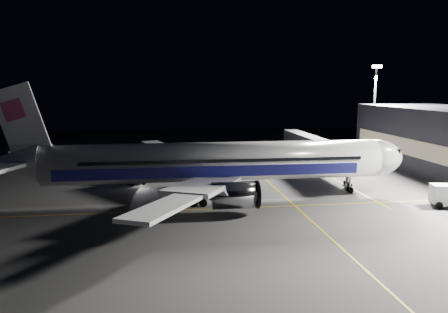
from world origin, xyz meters
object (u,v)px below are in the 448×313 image
Objects in this scene: airliner at (209,163)px; safety_cone_c at (186,183)px; floodlight_mast_north at (375,102)px; safety_cone_b at (205,186)px; baggage_tug at (135,179)px; jet_bridge at (319,146)px; safety_cone_a at (219,189)px.

safety_cone_c is (-2.80, 8.55, -4.87)m from airliner.
floodlight_mast_north reaches higher than safety_cone_c.
safety_cone_b is at bearing -148.06° from floodlight_mast_north.
baggage_tug is at bearing 169.07° from safety_cone_c.
safety_cone_b is 3.61m from safety_cone_c.
jet_bridge is 54.90× the size of safety_cone_a.
safety_cone_b is (-40.92, -25.51, -12.11)m from floodlight_mast_north.
safety_cone_c is (-25.87, -9.51, -4.29)m from jet_bridge.
safety_cone_a is 3.15m from safety_cone_b.
safety_cone_a is 1.08× the size of safety_cone_c.
airliner is 105.51× the size of safety_cone_c.
baggage_tug is 8.44m from safety_cone_c.
jet_bridge is at bearing -11.50° from baggage_tug.
safety_cone_a is (13.15, -6.15, -0.60)m from baggage_tug.
jet_bridge is 25.61m from safety_cone_a.
baggage_tug reaches higher than safety_cone_a.
safety_cone_c is at bearing 144.91° from safety_cone_b.
airliner is 8.12m from safety_cone_b.
safety_cone_a is 6.68m from safety_cone_c.
jet_bridge is 1.66× the size of floodlight_mast_north.
safety_cone_b is 0.90× the size of safety_cone_c.
airliner is 2.97× the size of floodlight_mast_north.
safety_cone_a is at bearing 62.35° from airliner.
baggage_tug is (-34.13, -7.91, -3.67)m from jet_bridge.
safety_cone_c is at bearing -151.89° from floodlight_mast_north.
jet_bridge is at bearing 33.82° from safety_cone_a.
safety_cone_c is (-4.89, 4.55, -0.02)m from safety_cone_a.
floodlight_mast_north is at bearing 28.11° from safety_cone_c.
safety_cone_a reaches higher than safety_cone_b.
airliner reaches higher than safety_cone_b.
safety_cone_a is at bearing -144.32° from floodlight_mast_north.
baggage_tug is 5.39× the size of safety_cone_a.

